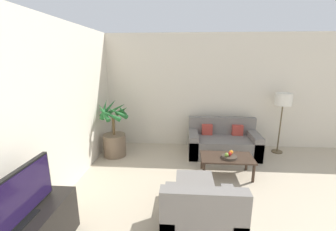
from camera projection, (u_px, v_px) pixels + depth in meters
The scene contains 13 objects.
wall_back at pixel (254, 92), 5.33m from camera, with size 8.66×0.06×2.70m.
wall_left at pixel (29, 123), 2.76m from camera, with size 0.06×7.36×2.70m.
television at pixel (16, 199), 2.14m from camera, with size 0.18×1.04×0.53m.
potted_palm at pixel (114, 137), 4.96m from camera, with size 0.72×0.73×1.28m.
sofa_loveseat at pixel (223, 143), 5.07m from camera, with size 1.54×0.81×0.80m.
floor_lamp at pixel (283, 102), 4.95m from camera, with size 0.36×0.36×1.39m.
coffee_table at pixel (227, 159), 4.14m from camera, with size 0.95×0.54×0.37m.
fruit_bowl at pixel (229, 157), 4.07m from camera, with size 0.28×0.28×0.04m.
apple_red at pixel (230, 154), 4.07m from camera, with size 0.07×0.07×0.07m.
apple_green at pixel (227, 155), 4.02m from camera, with size 0.07×0.07×0.07m.
orange_fruit at pixel (231, 152), 4.13m from camera, with size 0.08×0.08×0.08m.
armchair at pixel (201, 220), 2.64m from camera, with size 0.90×0.82×0.85m.
ottoman at pixel (194, 189), 3.41m from camera, with size 0.55×0.48×0.38m.
Camera 1 is at (-1.67, 0.35, 2.11)m, focal length 24.00 mm.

